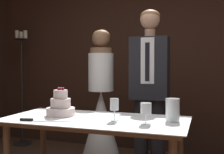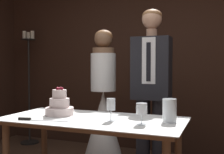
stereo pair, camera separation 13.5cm
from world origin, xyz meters
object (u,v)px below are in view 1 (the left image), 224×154
at_px(tiered_cake, 61,106).
at_px(candle_stand, 22,87).
at_px(bride, 101,122).
at_px(cake_table, 95,131).
at_px(cake_knife, 35,120).
at_px(wine_glass_middle, 114,105).
at_px(hurricane_candle, 173,111).
at_px(groom, 150,86).
at_px(wine_glass_near, 146,109).

height_order(tiered_cake, candle_stand, candle_stand).
distance_m(tiered_cake, bride, 0.87).
relative_size(cake_table, cake_knife, 3.71).
relative_size(wine_glass_middle, hurricane_candle, 0.99).
bearing_deg(groom, hurricane_candle, -67.46).
height_order(tiered_cake, bride, bride).
bearing_deg(wine_glass_middle, cake_table, 166.79).
relative_size(groom, candle_stand, 1.03).
relative_size(tiered_cake, hurricane_candle, 1.37).
bearing_deg(hurricane_candle, cake_table, -172.81).
xyz_separation_m(tiered_cake, bride, (0.05, 0.82, -0.28)).
relative_size(cake_knife, groom, 0.22).
bearing_deg(cake_table, wine_glass_middle, -13.21).
xyz_separation_m(wine_glass_middle, candle_stand, (-2.02, 1.62, -0.03)).
bearing_deg(candle_stand, cake_knife, -51.27).
xyz_separation_m(cake_table, tiered_cake, (-0.32, 0.03, 0.18)).
distance_m(wine_glass_middle, candle_stand, 2.59).
distance_m(wine_glass_middle, bride, 1.06).
bearing_deg(candle_stand, wine_glass_near, -36.12).
relative_size(cake_table, bride, 0.90).
height_order(cake_table, wine_glass_middle, wine_glass_middle).
relative_size(cake_table, wine_glass_middle, 8.48).
height_order(cake_knife, candle_stand, candle_stand).
xyz_separation_m(wine_glass_near, groom, (-0.15, 0.94, 0.10)).
bearing_deg(wine_glass_middle, hurricane_candle, 15.52).
relative_size(cake_table, tiered_cake, 6.11).
relative_size(cake_knife, hurricane_candle, 2.26).
xyz_separation_m(cake_knife, bride, (0.11, 1.10, -0.21)).
bearing_deg(cake_table, wine_glass_near, -10.88).
xyz_separation_m(cake_knife, groom, (0.66, 1.10, 0.20)).
relative_size(tiered_cake, groom, 0.13).
bearing_deg(wine_glass_middle, tiered_cake, 171.42).
xyz_separation_m(wine_glass_near, wine_glass_middle, (-0.25, 0.04, 0.01)).
relative_size(wine_glass_near, groom, 0.09).
bearing_deg(candle_stand, tiered_cake, -45.39).
height_order(hurricane_candle, groom, groom).
relative_size(wine_glass_middle, candle_stand, 0.10).
bearing_deg(cake_knife, wine_glass_middle, 7.70).
distance_m(wine_glass_near, wine_glass_middle, 0.25).
bearing_deg(cake_knife, tiered_cake, 65.45).
height_order(wine_glass_middle, bride, bride).
height_order(tiered_cake, wine_glass_middle, tiered_cake).
bearing_deg(groom, wine_glass_middle, -96.12).
distance_m(groom, candle_stand, 2.24).
relative_size(cake_knife, wine_glass_middle, 2.29).
height_order(hurricane_candle, bride, bride).
bearing_deg(tiered_cake, hurricane_candle, 2.58).
bearing_deg(wine_glass_near, tiered_cake, 171.21).
bearing_deg(hurricane_candle, wine_glass_near, -137.13).
xyz_separation_m(tiered_cake, groom, (0.60, 0.82, 0.13)).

